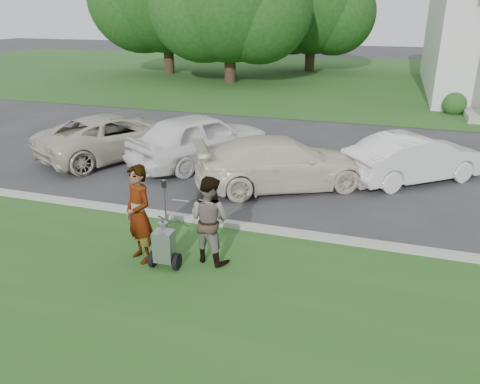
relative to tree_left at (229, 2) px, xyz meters
The scene contains 14 objects.
ground 23.95m from the tree_left, 69.98° to the right, with size 120.00×120.00×0.00m, color #333335.
grass_strip 26.73m from the tree_left, 72.22° to the right, with size 80.00×7.00×0.01m, color #27571D.
church_lawn 10.74m from the tree_left, 32.03° to the left, with size 80.00×30.00×0.01m, color #27571D.
curb 23.43m from the tree_left, 69.51° to the right, with size 80.00×0.18×0.15m, color #9E9E93.
tree_left is the anchor object (origin of this frame).
tree_back 8.95m from the tree_left, 63.43° to the left, with size 9.61×7.60×8.89m.
striping_cart 24.93m from the tree_left, 73.79° to the right, with size 0.59×1.15×1.05m.
person_left 24.55m from the tree_left, 75.01° to the right, with size 0.72×0.47×1.96m, color #999999.
person_right 24.56m from the tree_left, 71.79° to the right, with size 0.85×0.67×1.76m, color #999999.
parking_meter_near 23.36m from the tree_left, 74.41° to the right, with size 0.09×0.08×1.25m.
car_a 18.03m from the tree_left, 83.56° to the right, with size 2.37×5.14×1.43m, color beige.
car_b 18.37m from the tree_left, 73.87° to the right, with size 1.95×4.84×1.65m, color white.
car_c 20.62m from the tree_left, 66.72° to the right, with size 1.98×4.87×1.41m, color silver.
car_d 20.81m from the tree_left, 55.65° to the right, with size 1.45×4.17×1.37m, color silver.
Camera 1 is at (2.64, -8.60, 4.68)m, focal length 35.00 mm.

